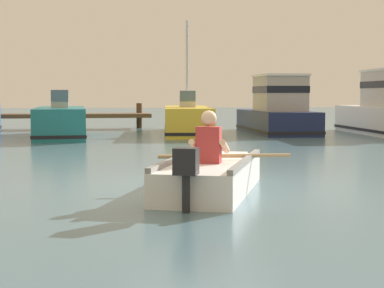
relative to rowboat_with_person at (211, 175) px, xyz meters
name	(u,v)px	position (x,y,z in m)	size (l,w,h in m)	color
ground_plane	(207,186)	(0.04, 0.61, -0.25)	(120.00, 120.00, 0.00)	slate
rowboat_with_person	(211,175)	(0.00, 0.00, 0.00)	(2.32, 3.62, 1.19)	white
moored_boat_teal	(60,123)	(-2.82, 12.56, 0.22)	(1.79, 5.46, 1.57)	#1E727A
moored_boat_yellow	(187,121)	(1.63, 13.86, 0.22)	(2.31, 6.57, 4.05)	gold
moored_boat_navy	(277,112)	(4.94, 13.62, 0.53)	(2.09, 5.41, 2.14)	#19234C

